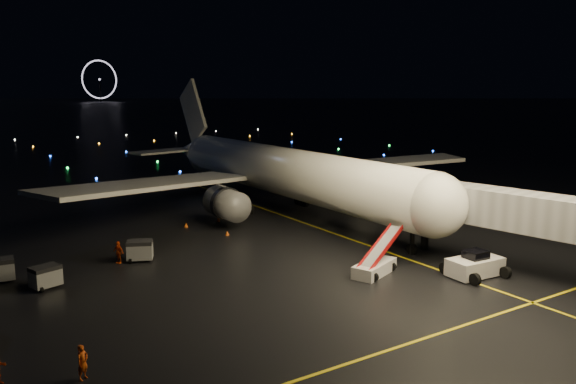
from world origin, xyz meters
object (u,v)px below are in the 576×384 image
(airliner, at_px, (269,143))
(crew_a, at_px, (83,362))
(baggage_cart_0, at_px, (140,251))
(pushback_tug, at_px, (475,263))
(belt_loader, at_px, (375,255))
(baggage_cart_1, at_px, (46,277))
(crew_c, at_px, (118,252))

(airliner, xyz_separation_m, crew_a, (-29.72, -31.68, -7.14))
(crew_a, distance_m, baggage_cart_0, 20.20)
(pushback_tug, bearing_deg, airliner, 93.62)
(belt_loader, distance_m, baggage_cart_0, 19.91)
(baggage_cart_0, bearing_deg, baggage_cart_1, -136.50)
(crew_a, relative_size, baggage_cart_1, 0.93)
(airliner, bearing_deg, pushback_tug, -90.29)
(airliner, distance_m, baggage_cart_1, 34.01)
(belt_loader, distance_m, crew_a, 23.90)
(crew_a, xyz_separation_m, baggage_cart_0, (8.85, 18.16, -0.03))
(pushback_tug, bearing_deg, baggage_cart_0, 142.59)
(baggage_cart_1, bearing_deg, crew_a, -111.29)
(airliner, distance_m, belt_loader, 28.52)
(baggage_cart_0, bearing_deg, belt_loader, -18.94)
(crew_a, relative_size, crew_c, 0.96)
(pushback_tug, height_order, crew_c, pushback_tug)
(crew_c, bearing_deg, baggage_cart_0, 53.14)
(crew_a, height_order, baggage_cart_0, crew_a)
(pushback_tug, relative_size, belt_loader, 0.67)
(crew_c, bearing_deg, pushback_tug, 24.39)
(airliner, height_order, crew_c, airliner)
(pushback_tug, bearing_deg, belt_loader, 147.60)
(baggage_cart_1, bearing_deg, pushback_tug, -46.03)
(belt_loader, height_order, baggage_cart_0, belt_loader)
(pushback_tug, xyz_separation_m, baggage_cart_1, (-29.01, 15.27, -0.19))
(baggage_cart_1, bearing_deg, belt_loader, -43.50)
(airliner, xyz_separation_m, pushback_tug, (0.09, -31.66, -7.03))
(airliner, bearing_deg, baggage_cart_0, -147.51)
(crew_c, height_order, baggage_cart_0, crew_c)
(airliner, bearing_deg, crew_c, -150.18)
(crew_a, bearing_deg, belt_loader, -23.77)
(airliner, distance_m, crew_a, 44.02)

